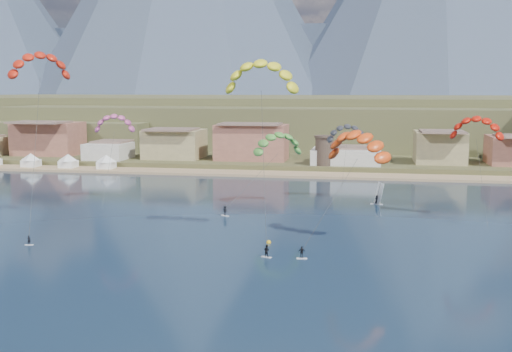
{
  "coord_description": "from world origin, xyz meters",
  "views": [
    {
      "loc": [
        17.61,
        -65.04,
        23.71
      ],
      "look_at": [
        0.0,
        32.0,
        10.0
      ],
      "focal_mm": 43.92,
      "sensor_mm": 36.0,
      "label": 1
    }
  ],
  "objects_px": {
    "kitesurfer_red": "(39,61)",
    "kitesurfer_orange": "(358,141)",
    "watchtower": "(324,150)",
    "kitesurfer_yellow": "(261,72)",
    "windsurfer": "(378,198)",
    "buoy": "(269,242)",
    "kitesurfer_green": "(278,141)"
  },
  "relations": [
    {
      "from": "windsurfer",
      "to": "kitesurfer_green",
      "type": "bearing_deg",
      "value": -166.11
    },
    {
      "from": "watchtower",
      "to": "kitesurfer_red",
      "type": "xyz_separation_m",
      "value": [
        -41.98,
        -81.16,
        21.94
      ]
    },
    {
      "from": "watchtower",
      "to": "kitesurfer_green",
      "type": "bearing_deg",
      "value": -95.98
    },
    {
      "from": "kitesurfer_green",
      "to": "buoy",
      "type": "bearing_deg",
      "value": -84.04
    },
    {
      "from": "kitesurfer_green",
      "to": "kitesurfer_orange",
      "type": "bearing_deg",
      "value": -59.34
    },
    {
      "from": "buoy",
      "to": "kitesurfer_yellow",
      "type": "bearing_deg",
      "value": 122.03
    },
    {
      "from": "windsurfer",
      "to": "kitesurfer_orange",
      "type": "bearing_deg",
      "value": -96.51
    },
    {
      "from": "watchtower",
      "to": "kitesurfer_red",
      "type": "relative_size",
      "value": 0.27
    },
    {
      "from": "kitesurfer_red",
      "to": "buoy",
      "type": "distance_m",
      "value": 48.82
    },
    {
      "from": "kitesurfer_yellow",
      "to": "windsurfer",
      "type": "height_order",
      "value": "kitesurfer_yellow"
    },
    {
      "from": "kitesurfer_yellow",
      "to": "windsurfer",
      "type": "relative_size",
      "value": 6.49
    },
    {
      "from": "watchtower",
      "to": "kitesurfer_orange",
      "type": "distance_m",
      "value": 83.05
    },
    {
      "from": "watchtower",
      "to": "windsurfer",
      "type": "bearing_deg",
      "value": -73.36
    },
    {
      "from": "buoy",
      "to": "windsurfer",
      "type": "bearing_deg",
      "value": 65.09
    },
    {
      "from": "kitesurfer_red",
      "to": "kitesurfer_orange",
      "type": "distance_m",
      "value": 54.31
    },
    {
      "from": "kitesurfer_orange",
      "to": "buoy",
      "type": "relative_size",
      "value": 28.46
    },
    {
      "from": "kitesurfer_yellow",
      "to": "buoy",
      "type": "height_order",
      "value": "kitesurfer_yellow"
    },
    {
      "from": "watchtower",
      "to": "kitesurfer_orange",
      "type": "bearing_deg",
      "value": -82.43
    },
    {
      "from": "buoy",
      "to": "kitesurfer_green",
      "type": "bearing_deg",
      "value": 95.96
    },
    {
      "from": "kitesurfer_yellow",
      "to": "kitesurfer_orange",
      "type": "relative_size",
      "value": 1.43
    },
    {
      "from": "kitesurfer_red",
      "to": "kitesurfer_green",
      "type": "bearing_deg",
      "value": 36.85
    },
    {
      "from": "kitesurfer_red",
      "to": "windsurfer",
      "type": "height_order",
      "value": "kitesurfer_red"
    },
    {
      "from": "watchtower",
      "to": "kitesurfer_green",
      "type": "height_order",
      "value": "kitesurfer_green"
    },
    {
      "from": "kitesurfer_yellow",
      "to": "kitesurfer_green",
      "type": "xyz_separation_m",
      "value": [
        -1.63,
        28.89,
        -12.94
      ]
    },
    {
      "from": "windsurfer",
      "to": "buoy",
      "type": "relative_size",
      "value": 6.26
    },
    {
      "from": "watchtower",
      "to": "windsurfer",
      "type": "height_order",
      "value": "watchtower"
    },
    {
      "from": "kitesurfer_red",
      "to": "watchtower",
      "type": "bearing_deg",
      "value": 62.65
    },
    {
      "from": "watchtower",
      "to": "buoy",
      "type": "bearing_deg",
      "value": -91.58
    },
    {
      "from": "kitesurfer_red",
      "to": "kitesurfer_yellow",
      "type": "height_order",
      "value": "kitesurfer_red"
    },
    {
      "from": "kitesurfer_yellow",
      "to": "kitesurfer_green",
      "type": "bearing_deg",
      "value": 93.24
    },
    {
      "from": "kitesurfer_orange",
      "to": "windsurfer",
      "type": "height_order",
      "value": "kitesurfer_orange"
    },
    {
      "from": "watchtower",
      "to": "kitesurfer_orange",
      "type": "height_order",
      "value": "kitesurfer_orange"
    }
  ]
}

